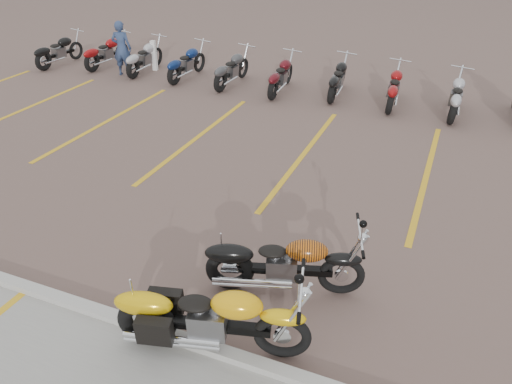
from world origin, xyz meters
TOP-DOWN VIEW (x-y plane):
  - ground at (0.00, 0.00)m, footprint 100.00×100.00m
  - curb at (0.00, -2.00)m, footprint 60.00×0.18m
  - parking_stripes at (0.00, 4.00)m, footprint 38.00×5.50m
  - yellow_cruiser at (0.68, -1.95)m, footprint 2.39×0.77m
  - flame_cruiser at (1.12, -0.56)m, footprint 2.21×0.84m
  - person_a at (-7.47, 7.65)m, footprint 0.73×0.57m
  - bollard at (-6.84, 8.53)m, footprint 0.17×0.17m
  - bg_bike_row at (-2.04, 8.04)m, footprint 17.18×2.01m

SIDE VIEW (x-z plane):
  - ground at x=0.00m, z-range 0.00..0.00m
  - parking_stripes at x=0.00m, z-range 0.00..0.01m
  - curb at x=0.00m, z-range 0.00..0.12m
  - flame_cruiser at x=1.12m, z-range 0.00..0.94m
  - yellow_cruiser at x=0.68m, z-range 0.00..1.00m
  - bollard at x=-6.84m, z-range 0.00..1.00m
  - bg_bike_row at x=-2.04m, z-range 0.00..1.10m
  - person_a at x=-7.47m, z-range 0.00..1.77m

